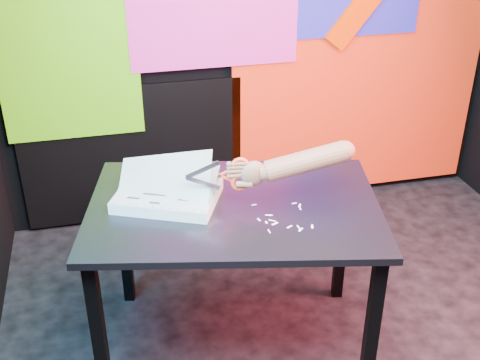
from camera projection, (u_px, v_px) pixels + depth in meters
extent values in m
cube|color=red|center=(360.00, 71.00, 3.66)|extent=(1.60, 0.02, 1.60)
cube|color=#50BE0C|center=(66.00, 50.00, 3.17)|extent=(0.75, 0.02, 1.00)
cube|color=black|center=(134.00, 154.00, 3.56)|extent=(1.30, 0.02, 0.85)
cube|color=black|center=(99.00, 336.00, 2.33)|extent=(0.06, 0.06, 0.72)
cube|color=black|center=(124.00, 239.00, 2.92)|extent=(0.06, 0.06, 0.72)
cube|color=black|center=(372.00, 331.00, 2.36)|extent=(0.06, 0.06, 0.72)
cube|color=black|center=(342.00, 236.00, 2.95)|extent=(0.06, 0.06, 0.72)
cube|color=#232227|center=(234.00, 207.00, 2.46)|extent=(1.33, 1.02, 0.03)
cube|color=silver|center=(168.00, 196.00, 2.47)|extent=(0.49, 0.44, 0.05)
cube|color=white|center=(167.00, 191.00, 2.45)|extent=(0.49, 0.43, 0.00)
cube|color=white|center=(167.00, 190.00, 2.45)|extent=(0.46, 0.42, 0.12)
cube|color=white|center=(164.00, 183.00, 2.45)|extent=(0.43, 0.39, 0.21)
cylinder|color=#292A35|center=(113.00, 203.00, 2.37)|extent=(0.01, 0.01, 0.00)
cylinder|color=#292A35|center=(121.00, 204.00, 2.36)|extent=(0.01, 0.01, 0.00)
cylinder|color=#292A35|center=(129.00, 204.00, 2.36)|extent=(0.01, 0.01, 0.00)
cylinder|color=#292A35|center=(137.00, 205.00, 2.35)|extent=(0.01, 0.01, 0.00)
cylinder|color=#292A35|center=(145.00, 206.00, 2.34)|extent=(0.01, 0.01, 0.00)
cylinder|color=#292A35|center=(153.00, 207.00, 2.34)|extent=(0.01, 0.01, 0.00)
cylinder|color=#292A35|center=(161.00, 208.00, 2.33)|extent=(0.01, 0.01, 0.00)
cylinder|color=#292A35|center=(170.00, 208.00, 2.33)|extent=(0.01, 0.01, 0.00)
cylinder|color=#292A35|center=(178.00, 209.00, 2.32)|extent=(0.01, 0.01, 0.00)
cylinder|color=#292A35|center=(186.00, 210.00, 2.32)|extent=(0.01, 0.01, 0.00)
cylinder|color=#292A35|center=(194.00, 211.00, 2.31)|extent=(0.01, 0.01, 0.00)
cylinder|color=#292A35|center=(203.00, 212.00, 2.31)|extent=(0.01, 0.01, 0.00)
cylinder|color=#292A35|center=(136.00, 172.00, 2.60)|extent=(0.01, 0.01, 0.00)
cylinder|color=#292A35|center=(143.00, 172.00, 2.60)|extent=(0.01, 0.01, 0.00)
cylinder|color=#292A35|center=(151.00, 173.00, 2.59)|extent=(0.01, 0.01, 0.00)
cylinder|color=#292A35|center=(158.00, 174.00, 2.58)|extent=(0.01, 0.01, 0.00)
cylinder|color=#292A35|center=(165.00, 174.00, 2.58)|extent=(0.01, 0.01, 0.00)
cylinder|color=#292A35|center=(173.00, 175.00, 2.57)|extent=(0.01, 0.01, 0.00)
cylinder|color=#292A35|center=(180.00, 176.00, 2.57)|extent=(0.01, 0.01, 0.00)
cylinder|color=#292A35|center=(188.00, 176.00, 2.56)|extent=(0.01, 0.01, 0.00)
cylinder|color=#292A35|center=(195.00, 177.00, 2.56)|extent=(0.01, 0.01, 0.00)
cylinder|color=#292A35|center=(203.00, 178.00, 2.55)|extent=(0.01, 0.01, 0.00)
cylinder|color=#292A35|center=(211.00, 178.00, 2.55)|extent=(0.01, 0.01, 0.00)
cylinder|color=#292A35|center=(218.00, 179.00, 2.54)|extent=(0.01, 0.01, 0.00)
cube|color=black|center=(149.00, 182.00, 2.51)|extent=(0.07, 0.04, 0.00)
cube|color=black|center=(175.00, 187.00, 2.48)|extent=(0.05, 0.03, 0.00)
cube|color=black|center=(154.00, 194.00, 2.42)|extent=(0.09, 0.05, 0.00)
cube|color=black|center=(183.00, 200.00, 2.38)|extent=(0.04, 0.03, 0.00)
cube|color=black|center=(133.00, 198.00, 2.40)|extent=(0.05, 0.03, 0.00)
cube|color=black|center=(185.00, 182.00, 2.52)|extent=(0.06, 0.04, 0.00)
cube|color=black|center=(154.00, 203.00, 2.37)|extent=(0.04, 0.03, 0.00)
cube|color=#ACAFC0|center=(202.00, 170.00, 2.34)|extent=(0.14, 0.02, 0.07)
cube|color=#ACAFC0|center=(203.00, 183.00, 2.37)|extent=(0.14, 0.02, 0.07)
cylinder|color=#ACAFC0|center=(219.00, 175.00, 2.36)|extent=(0.02, 0.01, 0.01)
cube|color=#FF441F|center=(225.00, 178.00, 2.37)|extent=(0.05, 0.02, 0.03)
cube|color=#FF441F|center=(225.00, 173.00, 2.36)|extent=(0.05, 0.02, 0.03)
torus|color=#FF441F|center=(240.00, 166.00, 2.36)|extent=(0.08, 0.02, 0.08)
torus|color=#FF441F|center=(240.00, 182.00, 2.39)|extent=(0.08, 0.02, 0.08)
ellipsoid|color=brown|center=(253.00, 173.00, 2.38)|extent=(0.10, 0.06, 0.11)
cylinder|color=brown|center=(240.00, 175.00, 2.37)|extent=(0.08, 0.03, 0.02)
cylinder|color=brown|center=(240.00, 171.00, 2.37)|extent=(0.08, 0.03, 0.02)
cylinder|color=brown|center=(240.00, 167.00, 2.36)|extent=(0.07, 0.03, 0.02)
cylinder|color=brown|center=(240.00, 164.00, 2.35)|extent=(0.06, 0.03, 0.02)
cylinder|color=brown|center=(244.00, 184.00, 2.38)|extent=(0.07, 0.05, 0.03)
cylinder|color=brown|center=(266.00, 172.00, 2.38)|extent=(0.07, 0.08, 0.07)
cylinder|color=brown|center=(306.00, 161.00, 2.38)|extent=(0.34, 0.13, 0.16)
sphere|color=brown|center=(345.00, 151.00, 2.38)|extent=(0.08, 0.08, 0.08)
cube|color=white|center=(254.00, 205.00, 2.45)|extent=(0.02, 0.01, 0.00)
cube|color=white|center=(301.00, 230.00, 2.28)|extent=(0.03, 0.02, 0.00)
cube|color=white|center=(259.00, 220.00, 2.35)|extent=(0.01, 0.02, 0.00)
cube|color=white|center=(269.00, 215.00, 2.38)|extent=(0.03, 0.02, 0.00)
cube|color=white|center=(300.00, 209.00, 2.42)|extent=(0.01, 0.02, 0.00)
cube|color=white|center=(312.00, 227.00, 2.30)|extent=(0.01, 0.03, 0.00)
cube|color=white|center=(266.00, 222.00, 2.33)|extent=(0.01, 0.02, 0.00)
cube|color=white|center=(299.00, 227.00, 2.30)|extent=(0.01, 0.03, 0.00)
cube|color=white|center=(290.00, 227.00, 2.30)|extent=(0.03, 0.02, 0.00)
cube|color=white|center=(300.00, 205.00, 2.44)|extent=(0.02, 0.03, 0.00)
cube|color=white|center=(272.00, 221.00, 2.34)|extent=(0.03, 0.02, 0.00)
cube|color=white|center=(294.00, 203.00, 2.46)|extent=(0.02, 0.01, 0.00)
cube|color=white|center=(275.00, 224.00, 2.32)|extent=(0.03, 0.02, 0.00)
cube|color=white|center=(269.00, 231.00, 2.28)|extent=(0.01, 0.02, 0.00)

